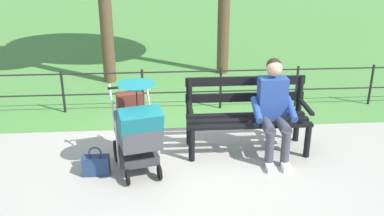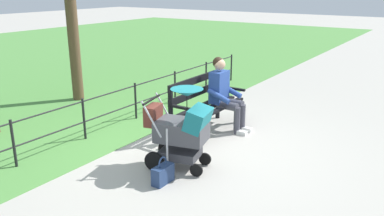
# 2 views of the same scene
# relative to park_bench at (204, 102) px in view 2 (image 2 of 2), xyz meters

# --- Properties ---
(ground_plane) EXTENTS (60.00, 60.00, 0.00)m
(ground_plane) POSITION_rel_park_bench_xyz_m (0.79, 0.12, -0.53)
(ground_plane) COLOR #ADA89E
(park_bench) EXTENTS (1.60, 0.60, 0.96)m
(park_bench) POSITION_rel_park_bench_xyz_m (0.00, 0.00, 0.00)
(park_bench) COLOR black
(park_bench) RESTS_ON ground
(person_on_bench) EXTENTS (0.53, 0.74, 1.28)m
(person_on_bench) POSITION_rel_park_bench_xyz_m (-0.30, 0.22, 0.15)
(person_on_bench) COLOR #42424C
(person_on_bench) RESTS_ON ground
(stroller) EXTENTS (0.69, 0.97, 1.15)m
(stroller) POSITION_rel_park_bench_xyz_m (1.41, 0.52, 0.07)
(stroller) COLOR black
(stroller) RESTS_ON ground
(handbag) EXTENTS (0.32, 0.14, 0.37)m
(handbag) POSITION_rel_park_bench_xyz_m (1.93, 0.58, -0.40)
(handbag) COLOR navy
(handbag) RESTS_ON ground
(park_fence) EXTENTS (8.91, 0.04, 0.70)m
(park_fence) POSITION_rel_park_bench_xyz_m (0.28, -1.44, -0.10)
(park_fence) COLOR black
(park_fence) RESTS_ON ground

